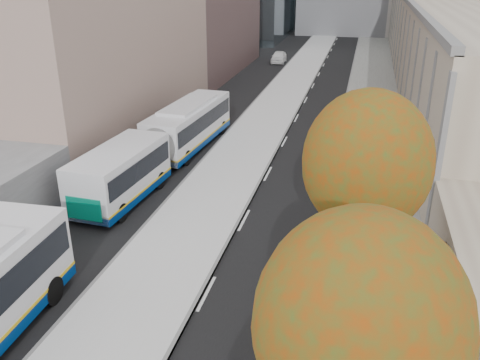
% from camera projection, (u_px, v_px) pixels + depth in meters
% --- Properties ---
extents(bus_platform, '(4.25, 150.00, 0.15)m').
position_uv_depth(bus_platform, '(266.00, 119.00, 39.70)').
color(bus_platform, silver).
rests_on(bus_platform, ground).
extents(sidewalk, '(4.75, 150.00, 0.08)m').
position_uv_depth(sidewalk, '(371.00, 126.00, 37.96)').
color(sidewalk, slate).
rests_on(sidewalk, ground).
extents(building_tan, '(18.00, 92.00, 8.00)m').
position_uv_depth(building_tan, '(475.00, 31.00, 59.87)').
color(building_tan, tan).
rests_on(building_tan, ground).
extents(bus_shelter, '(1.90, 4.40, 2.53)m').
position_uv_depth(bus_shelter, '(427.00, 287.00, 15.28)').
color(bus_shelter, '#383A3F').
rests_on(bus_shelter, sidewalk).
extents(tree_b, '(4.00, 4.00, 6.97)m').
position_uv_depth(tree_b, '(360.00, 326.00, 9.30)').
color(tree_b, black).
rests_on(tree_b, sidewalk).
extents(tree_c, '(4.20, 4.20, 7.28)m').
position_uv_depth(tree_c, '(367.00, 163.00, 16.37)').
color(tree_c, black).
rests_on(tree_c, sidewalk).
extents(bus_far, '(3.55, 16.87, 2.79)m').
position_uv_depth(bus_far, '(164.00, 142.00, 29.91)').
color(bus_far, silver).
rests_on(bus_far, ground).
extents(distant_car, '(1.81, 4.18, 1.40)m').
position_uv_depth(distant_car, '(279.00, 57.00, 62.75)').
color(distant_car, white).
rests_on(distant_car, ground).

